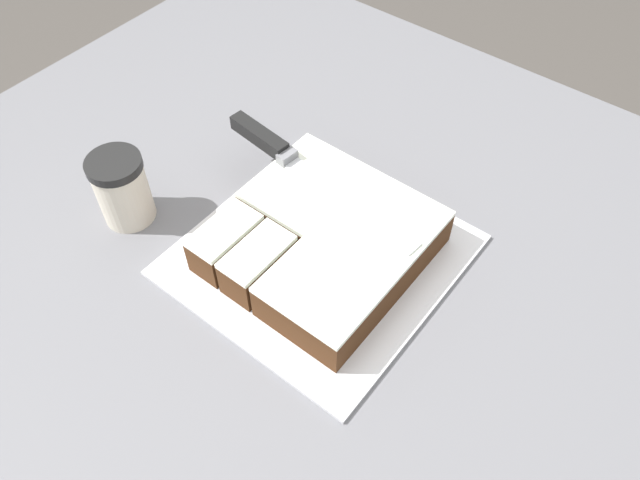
{
  "coord_description": "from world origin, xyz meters",
  "views": [
    {
      "loc": [
        0.29,
        -0.43,
        1.63
      ],
      "look_at": [
        -0.04,
        -0.02,
        0.99
      ],
      "focal_mm": 35.0,
      "sensor_mm": 36.0,
      "label": 1
    }
  ],
  "objects_px": {
    "cake_board": "(320,255)",
    "knife": "(282,153)",
    "cake": "(323,240)",
    "coffee_cup": "(122,189)"
  },
  "relations": [
    {
      "from": "knife",
      "to": "coffee_cup",
      "type": "bearing_deg",
      "value": -122.17
    },
    {
      "from": "knife",
      "to": "cake_board",
      "type": "bearing_deg",
      "value": -22.96
    },
    {
      "from": "coffee_cup",
      "to": "cake_board",
      "type": "bearing_deg",
      "value": 22.7
    },
    {
      "from": "knife",
      "to": "coffee_cup",
      "type": "xyz_separation_m",
      "value": [
        -0.14,
        -0.18,
        -0.02
      ]
    },
    {
      "from": "cake_board",
      "to": "knife",
      "type": "xyz_separation_m",
      "value": [
        -0.12,
        0.07,
        0.07
      ]
    },
    {
      "from": "cake_board",
      "to": "knife",
      "type": "height_order",
      "value": "knife"
    },
    {
      "from": "cake",
      "to": "coffee_cup",
      "type": "distance_m",
      "value": 0.29
    },
    {
      "from": "cake",
      "to": "coffee_cup",
      "type": "height_order",
      "value": "coffee_cup"
    },
    {
      "from": "cake_board",
      "to": "knife",
      "type": "relative_size",
      "value": 1.01
    },
    {
      "from": "cake",
      "to": "cake_board",
      "type": "bearing_deg",
      "value": -135.26
    }
  ]
}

